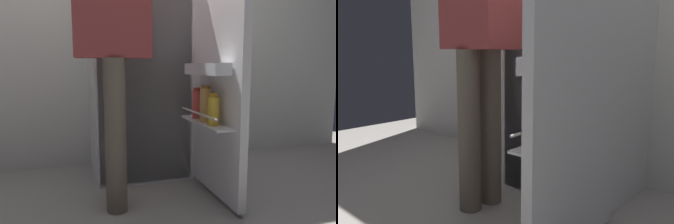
# 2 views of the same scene
# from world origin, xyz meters

# --- Properties ---
(ground_plane) EXTENTS (5.42, 5.42, 0.00)m
(ground_plane) POSITION_xyz_m (0.00, 0.00, 0.00)
(ground_plane) COLOR gray
(refrigerator) EXTENTS (0.74, 1.27, 1.61)m
(refrigerator) POSITION_xyz_m (0.03, 0.50, 0.81)
(refrigerator) COLOR white
(refrigerator) RESTS_ON ground_plane
(person) EXTENTS (0.55, 0.77, 1.75)m
(person) POSITION_xyz_m (-0.25, -0.03, 1.06)
(person) COLOR #665B4C
(person) RESTS_ON ground_plane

